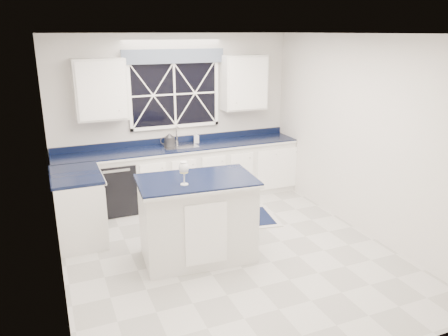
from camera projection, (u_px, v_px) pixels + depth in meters
name	position (u px, v px, depth m)	size (l,w,h in m)	color
ground	(228.00, 252.00, 5.63)	(4.50, 4.50, 0.00)	#B9B8B4
back_wall	(175.00, 118.00, 7.21)	(4.00, 0.10, 2.70)	silver
base_cabinets	(165.00, 181.00, 6.95)	(3.99, 1.60, 0.90)	silver
countertop	(181.00, 148.00, 7.07)	(3.98, 0.64, 0.04)	black
dishwasher	(114.00, 186.00, 6.82)	(0.60, 0.58, 0.82)	black
window	(174.00, 89.00, 7.02)	(1.65, 0.09, 1.26)	black
upper_cabinets	(177.00, 86.00, 6.89)	(3.10, 0.34, 0.90)	silver
faucet	(177.00, 134.00, 7.19)	(0.05, 0.20, 0.30)	#B5B5B7
island	(197.00, 218.00, 5.37)	(1.46, 0.95, 1.04)	silver
rug	(232.00, 219.00, 6.59)	(1.45, 1.01, 0.02)	beige
kettle	(169.00, 140.00, 7.09)	(0.29, 0.22, 0.21)	#323235
wine_glass	(184.00, 169.00, 4.96)	(0.12, 0.12, 0.27)	silver
soap_bottle	(196.00, 137.00, 7.27)	(0.08, 0.08, 0.18)	silver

